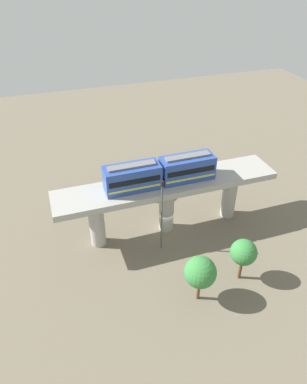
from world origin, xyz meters
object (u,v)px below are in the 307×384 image
Objects in this scene: tree_mid_lot at (244,252)px; signal_post at (162,213)px; parked_car_red at (100,194)px; tree_far_corner at (136,178)px; train at (160,173)px; parked_car_white at (142,175)px; tree_near_viaduct at (200,272)px.

tree_mid_lot is 10.13m from signal_post.
tree_far_corner is (1.06, 5.32, 2.39)m from parked_car_red.
train is 2.50× the size of tree_mid_lot.
tree_mid_lot is at bearing 2.60° from parked_car_white.
tree_far_corner is (-8.40, -0.78, -5.77)m from train.
parked_car_red is at bearing -163.66° from tree_near_viaduct.
signal_post reaches higher than tree_mid_lot.
train is 13.91m from parked_car_red.
signal_post reaches higher than tree_far_corner.
tree_far_corner is at bearing -35.51° from parked_car_white.
tree_mid_lot is at bearing 28.34° from train.
parked_car_white is 17.00m from signal_post.
parked_car_red is 5.92m from tree_far_corner.
tree_mid_lot is (20.23, 11.91, 3.18)m from parked_car_red.
parked_car_white is 8.27m from parked_car_red.
tree_near_viaduct is 5.76m from tree_mid_lot.
tree_far_corner is at bearing -161.03° from tree_mid_lot.
parked_car_red is 0.77× the size of tree_near_viaduct.
train is 2.40× the size of tree_near_viaduct.
tree_near_viaduct reaches higher than parked_car_white.
train reaches higher than signal_post.
train reaches higher than tree_mid_lot.
signal_post reaches higher than parked_car_white.
train is at bearing -151.66° from tree_mid_lot.
tree_near_viaduct is (11.89, 0.16, -4.95)m from train.
train reaches higher than tree_near_viaduct.
parked_car_white is at bearing -169.60° from tree_mid_lot.
tree_far_corner is 0.48× the size of signal_post.
signal_post is at bearing -15.94° from train.
signal_post is (16.14, -2.47, 4.76)m from parked_car_white.
signal_post is at bearing -172.42° from tree_near_viaduct.
parked_car_white is (-12.74, 1.49, -8.16)m from train.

